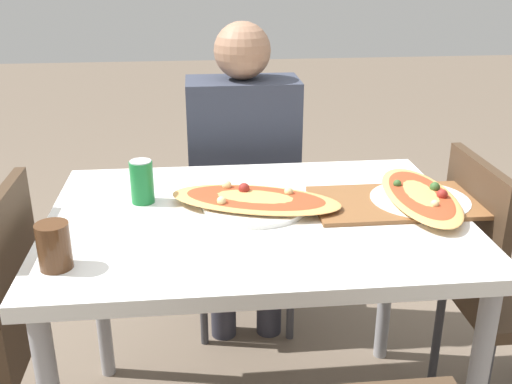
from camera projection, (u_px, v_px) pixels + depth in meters
dining_table at (257, 242)px, 1.67m from camera, size 1.14×0.82×0.78m
chair_far_seated at (242, 200)px, 2.42m from camera, size 0.40×0.40×0.89m
chair_side_right at (501, 281)px, 1.83m from camera, size 0.40×0.40×0.89m
person_seated at (244, 160)px, 2.24m from camera, size 0.41×0.25×1.22m
pizza_main at (254, 201)px, 1.68m from camera, size 0.52×0.35×0.06m
soda_can at (142, 182)px, 1.70m from camera, size 0.07×0.07×0.12m
drink_glass at (54, 246)px, 1.35m from camera, size 0.08×0.08×0.11m
serving_tray at (396, 202)px, 1.70m from camera, size 0.47×0.27×0.01m
pizza_second at (420, 197)px, 1.70m from camera, size 0.28×0.45×0.05m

